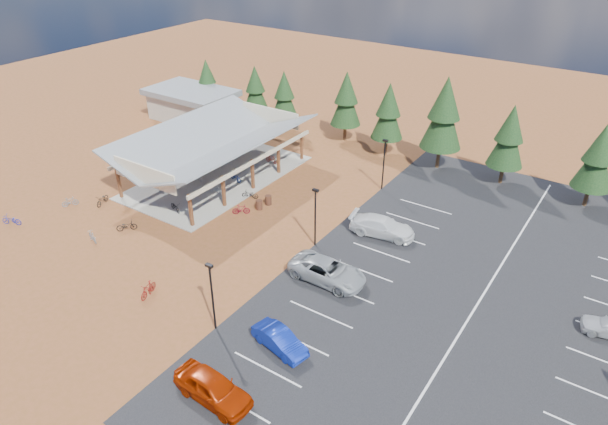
% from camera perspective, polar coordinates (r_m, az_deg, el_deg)
% --- Properties ---
extents(ground, '(140.00, 140.00, 0.00)m').
position_cam_1_polar(ground, '(45.46, -5.53, -2.64)').
color(ground, brown).
rests_on(ground, ground).
extents(asphalt_lot, '(27.00, 44.00, 0.04)m').
position_cam_1_polar(asphalt_lot, '(40.86, 18.23, -8.43)').
color(asphalt_lot, black).
rests_on(asphalt_lot, ground).
extents(concrete_pad, '(10.60, 18.60, 0.10)m').
position_cam_1_polar(concrete_pad, '(55.85, -9.05, 3.73)').
color(concrete_pad, gray).
rests_on(concrete_pad, ground).
extents(bike_pavilion, '(11.65, 19.40, 4.97)m').
position_cam_1_polar(bike_pavilion, '(54.32, -9.36, 7.30)').
color(bike_pavilion, '#4E2016').
rests_on(bike_pavilion, concrete_pad).
extents(outbuilding, '(11.00, 7.00, 3.90)m').
position_cam_1_polar(outbuilding, '(71.54, -11.70, 11.12)').
color(outbuilding, '#ADA593').
rests_on(outbuilding, ground).
extents(lamp_post_0, '(0.50, 0.25, 5.14)m').
position_cam_1_polar(lamp_post_0, '(34.96, -9.67, -8.30)').
color(lamp_post_0, black).
rests_on(lamp_post_0, ground).
extents(lamp_post_1, '(0.50, 0.25, 5.14)m').
position_cam_1_polar(lamp_post_1, '(42.74, 1.19, -0.11)').
color(lamp_post_1, black).
rests_on(lamp_post_1, ground).
extents(lamp_post_2, '(0.50, 0.25, 5.14)m').
position_cam_1_polar(lamp_post_2, '(52.15, 8.41, 5.38)').
color(lamp_post_2, black).
rests_on(lamp_post_2, ground).
extents(trash_bin_0, '(0.60, 0.60, 0.90)m').
position_cam_1_polar(trash_bin_0, '(49.32, -4.75, 0.81)').
color(trash_bin_0, '#452518').
rests_on(trash_bin_0, ground).
extents(trash_bin_1, '(0.60, 0.60, 0.90)m').
position_cam_1_polar(trash_bin_1, '(50.06, -3.78, 1.32)').
color(trash_bin_1, '#452518').
rests_on(trash_bin_1, ground).
extents(pine_0, '(2.96, 2.96, 6.90)m').
position_cam_1_polar(pine_0, '(73.55, -10.17, 13.57)').
color(pine_0, '#382314').
rests_on(pine_0, ground).
extents(pine_1, '(3.10, 3.10, 7.21)m').
position_cam_1_polar(pine_1, '(68.57, -5.15, 12.89)').
color(pine_1, '#382314').
rests_on(pine_1, ground).
extents(pine_2, '(3.13, 3.13, 7.30)m').
position_cam_1_polar(pine_2, '(65.76, -2.09, 12.28)').
color(pine_2, '#382314').
rests_on(pine_2, ground).
extents(pine_3, '(3.49, 3.49, 8.13)m').
position_cam_1_polar(pine_3, '(62.74, 4.47, 11.82)').
color(pine_3, '#382314').
rests_on(pine_3, ground).
extents(pine_4, '(3.45, 3.45, 8.03)m').
position_cam_1_polar(pine_4, '(59.46, 8.87, 10.47)').
color(pine_4, '#382314').
rests_on(pine_4, ground).
extents(pine_5, '(4.19, 4.19, 9.76)m').
position_cam_1_polar(pine_5, '(56.77, 14.53, 10.06)').
color(pine_5, '#382314').
rests_on(pine_5, ground).
extents(pine_6, '(3.47, 3.47, 8.08)m').
position_cam_1_polar(pine_6, '(55.59, 20.79, 7.49)').
color(pine_6, '#382314').
rests_on(pine_6, ground).
extents(pine_7, '(3.42, 3.42, 7.96)m').
position_cam_1_polar(pine_7, '(54.33, 28.56, 5.13)').
color(pine_7, '#382314').
rests_on(pine_7, ground).
extents(bike_0, '(1.73, 0.75, 0.89)m').
position_cam_1_polar(bike_0, '(54.09, -14.04, 2.85)').
color(bike_0, black).
rests_on(bike_0, concrete_pad).
extents(bike_1, '(1.77, 0.61, 1.04)m').
position_cam_1_polar(bike_1, '(55.15, -11.28, 3.82)').
color(bike_1, gray).
rests_on(bike_1, concrete_pad).
extents(bike_2, '(1.63, 0.86, 0.81)m').
position_cam_1_polar(bike_2, '(57.09, -10.44, 4.71)').
color(bike_2, '#1B4895').
rests_on(bike_2, concrete_pad).
extents(bike_3, '(1.54, 0.60, 0.90)m').
position_cam_1_polar(bike_3, '(61.84, -6.03, 7.11)').
color(bike_3, maroon).
rests_on(bike_3, concrete_pad).
extents(bike_4, '(1.74, 1.07, 0.86)m').
position_cam_1_polar(bike_4, '(50.02, -13.40, 0.58)').
color(bike_4, black).
rests_on(bike_4, concrete_pad).
extents(bike_5, '(1.76, 0.51, 1.06)m').
position_cam_1_polar(bike_5, '(52.39, -9.36, 2.56)').
color(bike_5, '#A0A5A9').
rests_on(bike_5, concrete_pad).
extents(bike_6, '(1.82, 1.04, 0.90)m').
position_cam_1_polar(bike_6, '(54.47, -7.21, 3.75)').
color(bike_6, navy).
rests_on(bike_6, concrete_pad).
extents(bike_7, '(1.53, 0.49, 0.91)m').
position_cam_1_polar(bike_7, '(58.06, -3.46, 5.66)').
color(bike_7, maroon).
rests_on(bike_7, concrete_pad).
extents(bike_8, '(1.25, 1.94, 0.96)m').
position_cam_1_polar(bike_8, '(53.32, -20.45, 1.28)').
color(bike_8, black).
rests_on(bike_8, ground).
extents(bike_9, '(1.07, 1.50, 0.89)m').
position_cam_1_polar(bike_9, '(54.12, -23.41, 1.04)').
color(bike_9, gray).
rests_on(bike_9, ground).
extents(bike_10, '(1.88, 1.30, 0.93)m').
position_cam_1_polar(bike_10, '(53.19, -28.43, -0.70)').
color(bike_10, '#101B90').
rests_on(bike_10, ground).
extents(bike_11, '(0.98, 1.90, 1.10)m').
position_cam_1_polar(bike_11, '(40.22, -16.09, -7.77)').
color(bike_11, maroon).
rests_on(bike_11, ground).
extents(bike_12, '(1.56, 1.67, 0.89)m').
position_cam_1_polar(bike_12, '(48.39, -18.17, -1.35)').
color(bike_12, black).
rests_on(bike_12, ground).
extents(bike_13, '(1.61, 0.85, 0.93)m').
position_cam_1_polar(bike_13, '(47.80, -21.39, -2.37)').
color(bike_13, gray).
rests_on(bike_13, ground).
extents(bike_15, '(1.50, 1.36, 0.95)m').
position_cam_1_polar(bike_15, '(48.70, -6.63, 0.33)').
color(bike_15, maroon).
rests_on(bike_15, ground).
extents(bike_16, '(1.67, 1.11, 0.83)m').
position_cam_1_polar(bike_16, '(51.24, -5.70, 1.90)').
color(bike_16, black).
rests_on(bike_16, ground).
extents(car_0, '(5.00, 2.21, 1.67)m').
position_cam_1_polar(car_0, '(32.07, -9.58, -17.72)').
color(car_0, '#9A2202').
rests_on(car_0, asphalt_lot).
extents(car_1, '(4.22, 2.20, 1.32)m').
position_cam_1_polar(car_1, '(34.60, -2.58, -13.27)').
color(car_1, '#0F2497').
rests_on(car_1, asphalt_lot).
extents(car_2, '(5.85, 2.70, 1.63)m').
position_cam_1_polar(car_2, '(39.94, 2.49, -6.17)').
color(car_2, '#999EA1').
rests_on(car_2, asphalt_lot).
extents(car_3, '(5.75, 3.11, 1.58)m').
position_cam_1_polar(car_3, '(45.62, 8.24, -1.47)').
color(car_3, silver).
rests_on(car_3, asphalt_lot).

